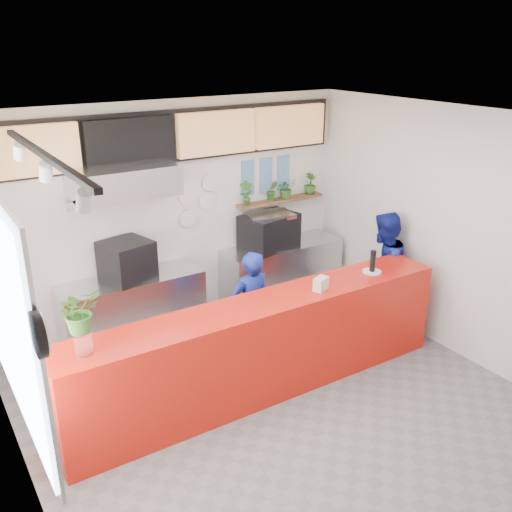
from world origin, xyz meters
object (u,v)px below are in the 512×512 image
espresso_machine (269,231)px  staff_center (251,308)px  staff_right (382,271)px  service_counter (263,348)px  panini_oven (127,260)px  pepper_mill (373,261)px

espresso_machine → staff_center: staff_center is taller
staff_right → staff_center: bearing=-24.0°
service_counter → staff_center: (0.22, 0.61, 0.16)m
panini_oven → pepper_mill: (2.35, -1.82, 0.10)m
service_counter → staff_right: bearing=12.1°
espresso_machine → staff_right: bearing=-66.2°
pepper_mill → staff_center: bearing=154.4°
panini_oven → staff_center: 1.64m
service_counter → pepper_mill: pepper_mill is taller
staff_center → staff_right: bearing=175.3°
espresso_machine → panini_oven: bearing=168.8°
staff_right → pepper_mill: 0.95m
staff_center → pepper_mill: staff_center is taller
panini_oven → staff_center: staff_center is taller
service_counter → espresso_machine: size_ratio=5.94×
pepper_mill → panini_oven: bearing=142.3°
pepper_mill → staff_right: bearing=35.8°
service_counter → espresso_machine: (1.27, 1.80, 0.59)m
service_counter → espresso_machine: bearing=54.7°
staff_right → espresso_machine: bearing=-75.0°
pepper_mill → espresso_machine: bearing=97.9°
panini_oven → pepper_mill: 2.97m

